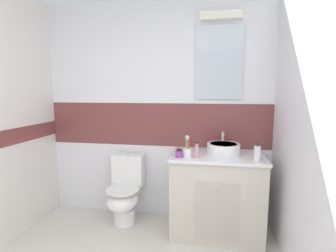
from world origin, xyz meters
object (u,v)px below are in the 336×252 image
Objects in this scene: soap_dispenser at (257,153)px; toothpaste_tube_upright at (197,150)px; toothbrush_cup at (187,152)px; toilet at (125,191)px; sink_basin at (223,148)px; hair_gel_jar at (179,153)px.

toothpaste_tube_upright is (-0.56, 0.01, 0.01)m from soap_dispenser.
toothpaste_tube_upright is at bearing 6.39° from toothbrush_cup.
toilet is 0.93m from toothbrush_cup.
sink_basin is at bearing 38.33° from toothpaste_tube_upright.
soap_dispenser is 0.73m from hair_gel_jar.
toothpaste_tube_upright is (0.09, 0.01, 0.02)m from toothbrush_cup.
toilet is 4.38× the size of soap_dispenser.
toothbrush_cup is 0.65m from soap_dispenser.
toilet is 3.51× the size of toothbrush_cup.
soap_dispenser is 0.56m from toothpaste_tube_upright.
toothbrush_cup is (0.72, -0.22, 0.55)m from toilet.
hair_gel_jar is (-0.43, -0.22, -0.02)m from sink_basin.
toothbrush_cup is at bearing -173.61° from toothpaste_tube_upright.
toilet is at bearing 170.79° from soap_dispenser.
sink_basin is 0.37m from soap_dispenser.
toilet is 4.88× the size of toothpaste_tube_upright.
hair_gel_jar is (-0.08, -0.00, -0.02)m from toothbrush_cup.
soap_dispenser is (0.65, 0.00, 0.01)m from toothbrush_cup.
hair_gel_jar reaches higher than toilet.
sink_basin is 1.21m from toilet.
toilet is at bearing 162.93° from toothbrush_cup.
toothbrush_cup is 0.09m from toothpaste_tube_upright.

